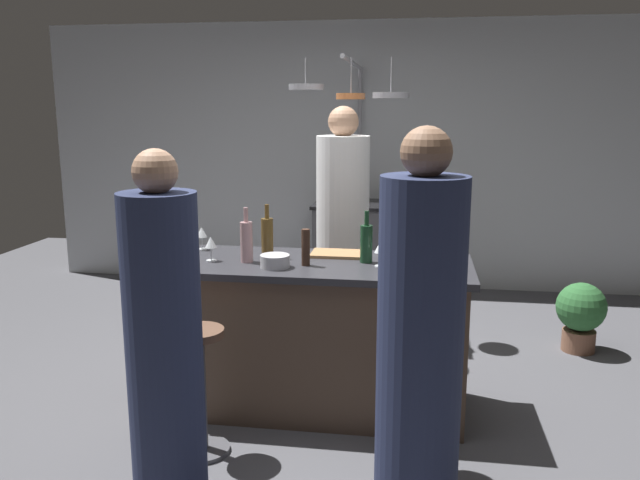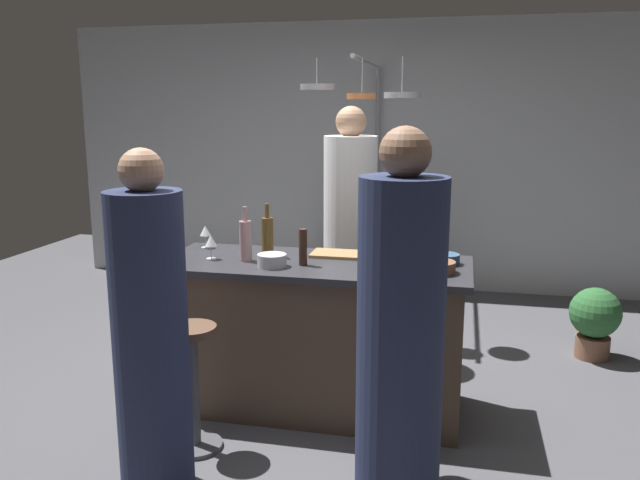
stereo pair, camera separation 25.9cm
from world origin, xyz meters
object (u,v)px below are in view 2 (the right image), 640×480
wine_glass_near_right_guest (377,249)px  guest_right (400,350)px  wine_bottle_rose (246,240)px  mixing_bowl_blue (446,259)px  mixing_bowl_steel (272,260)px  stove_range (372,249)px  wine_bottle_amber (267,236)px  bar_stool_left (193,382)px  potted_plant (595,318)px  guest_left (151,340)px  bar_stool_right (397,402)px  wine_glass_near_left_guest (205,232)px  wine_glass_by_chef (211,242)px  cutting_board (338,254)px  chef (350,242)px  mixing_bowl_wooden (436,267)px  wine_bottle_green (365,243)px  pepper_mill (303,247)px

wine_glass_near_right_guest → guest_right: bearing=-76.7°
wine_bottle_rose → mixing_bowl_blue: 1.16m
mixing_bowl_steel → wine_glass_near_right_guest: bearing=10.2°
stove_range → mixing_bowl_blue: (0.75, -2.33, 0.48)m
guest_right → wine_bottle_amber: guest_right is taller
bar_stool_left → guest_right: bearing=-19.5°
guest_right → potted_plant: guest_right is taller
stove_range → guest_left: bearing=-98.6°
bar_stool_right → wine_glass_near_left_guest: (-1.32, 0.84, 0.63)m
wine_glass_by_chef → mixing_bowl_blue: 1.37m
wine_glass_near_right_guest → wine_glass_by_chef: bearing=-179.3°
cutting_board → wine_glass_near_left_guest: wine_glass_near_left_guest is taller
chef → guest_right: chef is taller
cutting_board → wine_glass_by_chef: (-0.71, -0.26, 0.10)m
cutting_board → wine_glass_near_right_guest: wine_glass_near_right_guest is taller
wine_glass_near_left_guest → mixing_bowl_wooden: bearing=-12.0°
wine_glass_near_left_guest → mixing_bowl_steel: wine_glass_near_left_guest is taller
bar_stool_left → guest_right: (1.11, -0.39, 0.42)m
chef → wine_glass_by_chef: bearing=-123.2°
stove_range → mixing_bowl_steel: mixing_bowl_steel is taller
wine_glass_near_left_guest → mixing_bowl_wooden: size_ratio=0.70×
wine_bottle_green → pepper_mill: bearing=-159.4°
mixing_bowl_wooden → wine_glass_near_left_guest: bearing=168.0°
wine_bottle_amber → wine_bottle_rose: same height
wine_bottle_amber → wine_bottle_green: (0.60, -0.05, -0.01)m
bar_stool_left → guest_left: bearing=-92.6°
wine_bottle_amber → wine_bottle_green: 0.60m
guest_right → mixing_bowl_blue: size_ratio=11.15×
potted_plant → wine_bottle_green: size_ratio=1.72×
potted_plant → pepper_mill: (-1.84, -1.27, 0.71)m
wine_bottle_rose → mixing_bowl_wooden: bearing=-1.9°
potted_plant → guest_right: bearing=-118.5°
bar_stool_left → wine_bottle_green: 1.21m
pepper_mill → mixing_bowl_blue: size_ratio=1.37×
wine_bottle_amber → mixing_bowl_steel: (0.10, -0.24, -0.09)m
wine_bottle_green → mixing_bowl_wooden: 0.44m
pepper_mill → wine_glass_near_left_guest: size_ratio=1.44×
mixing_bowl_steel → wine_bottle_green: bearing=21.6°
pepper_mill → wine_bottle_amber: wine_bottle_amber is taller
wine_bottle_rose → wine_glass_near_right_guest: wine_bottle_rose is taller
bar_stool_right → guest_right: guest_right is taller
mixing_bowl_blue → bar_stool_right: bearing=-104.5°
wine_glass_near_left_guest → bar_stool_left: bearing=-72.9°
chef → guest_left: 2.03m
chef → wine_glass_near_right_guest: (0.33, -0.99, 0.17)m
mixing_bowl_wooden → wine_bottle_rose: bearing=178.1°
bar_stool_right → wine_bottle_rose: wine_bottle_rose is taller
chef → wine_glass_near_left_guest: size_ratio=12.28×
wine_bottle_amber → mixing_bowl_blue: wine_bottle_amber is taller
mixing_bowl_blue → mixing_bowl_steel: bearing=-163.9°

